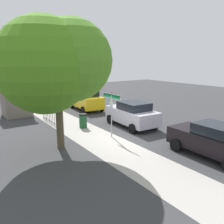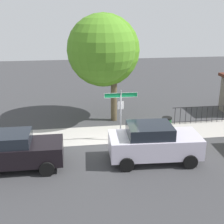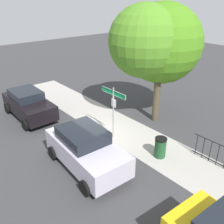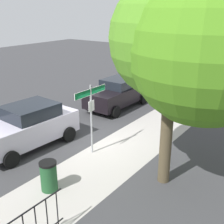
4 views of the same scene
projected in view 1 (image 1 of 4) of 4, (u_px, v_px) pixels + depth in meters
name	position (u px, v px, depth m)	size (l,w,h in m)	color
ground_plane	(122.00, 138.00, 13.73)	(60.00, 60.00, 0.00)	#38383A
sidewalk_strip	(87.00, 133.00, 14.62)	(24.00, 2.60, 0.00)	#AAA49E
street_sign	(112.00, 104.00, 13.51)	(1.74, 0.07, 2.76)	#9EA0A5
shade_tree	(54.00, 62.00, 10.67)	(4.47, 5.41, 6.56)	#4C412D
car_black	(213.00, 140.00, 10.92)	(4.21, 2.00, 1.65)	black
car_silver	(132.00, 114.00, 16.01)	(4.22, 2.28, 1.75)	silver
car_yellow	(86.00, 100.00, 21.27)	(4.15, 2.26, 1.92)	yellow
iron_fence	(50.00, 115.00, 17.01)	(3.48, 0.04, 1.07)	black
utility_shed	(16.00, 100.00, 19.01)	(2.68, 2.39, 2.58)	slate
trash_bin	(83.00, 121.00, 15.75)	(0.55, 0.55, 0.98)	#1E4C28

